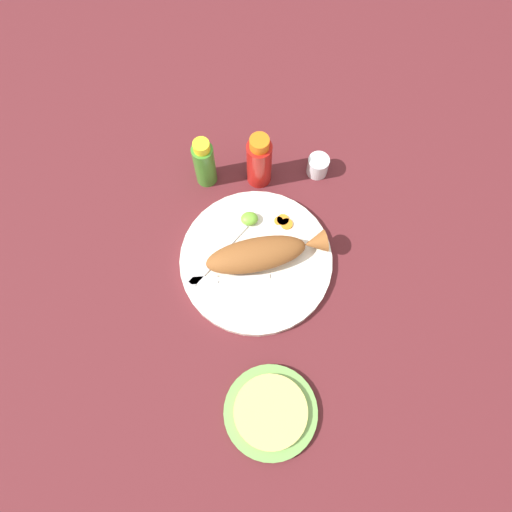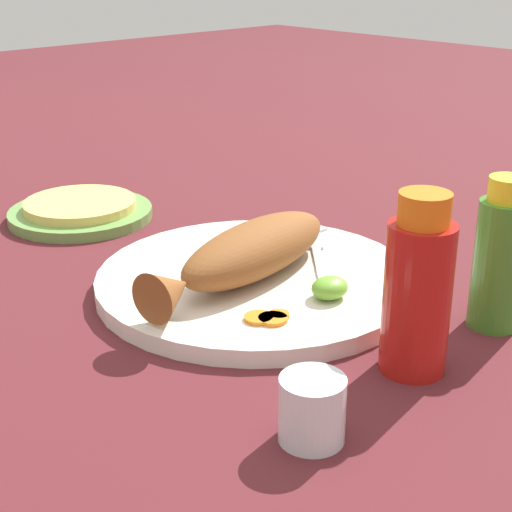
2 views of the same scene
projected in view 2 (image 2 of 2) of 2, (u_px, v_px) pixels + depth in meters
ground_plane at (256, 289)px, 0.85m from camera, size 4.00×4.00×0.00m
main_plate at (256, 281)px, 0.84m from camera, size 0.34×0.34×0.02m
fried_fish at (247, 253)px, 0.82m from camera, size 0.28×0.11×0.06m
fork_near at (278, 243)px, 0.92m from camera, size 0.19×0.02×0.00m
fork_far at (317, 252)px, 0.89m from camera, size 0.14×0.15×0.00m
carrot_slice_near at (259, 318)px, 0.74m from camera, size 0.03×0.03×0.00m
carrot_slice_mid at (273, 319)px, 0.73m from camera, size 0.03×0.03×0.00m
carrot_slice_far at (279, 315)px, 0.74m from camera, size 0.02×0.02×0.00m
lime_wedge_main at (330, 288)px, 0.78m from camera, size 0.04×0.03×0.02m
hot_sauce_bottle_red at (418, 290)px, 0.66m from camera, size 0.06×0.06×0.16m
hot_sauce_bottle_green at (500, 258)px, 0.74m from camera, size 0.05×0.05×0.15m
salt_cup at (312, 413)px, 0.58m from camera, size 0.05×0.05×0.05m
tortilla_plate at (81, 214)px, 1.06m from camera, size 0.19×0.19×0.01m
tortilla_stack at (80, 205)px, 1.05m from camera, size 0.15×0.15×0.01m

